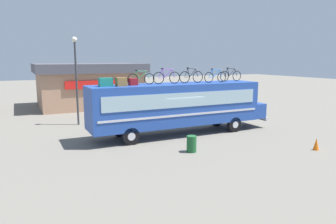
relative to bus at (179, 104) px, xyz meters
The scene contains 14 objects.
ground_plane 1.91m from the bus, behind, with size 120.00×120.00×0.00m, color slate.
bus is the anchor object (origin of this frame).
luggage_bag_1 4.88m from the bus, behind, with size 0.74×0.41×0.47m, color #1E7F66.
luggage_bag_2 4.10m from the bus, behind, with size 0.57×0.47×0.47m, color olive.
luggage_bag_3 3.35m from the bus, behind, with size 0.45×0.43×0.39m, color maroon.
rooftop_bicycle_1 2.97m from the bus, behind, with size 1.70×0.44×0.88m.
rooftop_bicycle_2 1.90m from the bus, behind, with size 1.81×0.44×0.96m.
rooftop_bicycle_3 1.93m from the bus, ahead, with size 1.70×0.44×0.98m.
rooftop_bicycle_4 3.03m from the bus, ahead, with size 1.67×0.44×0.90m.
rooftop_bicycle_5 4.42m from the bus, ahead, with size 1.74×0.44×0.93m.
roadside_building 15.05m from the bus, 99.56° to the left, with size 10.16×8.09×4.26m.
trash_bin 4.14m from the bus, 108.48° to the right, with size 0.50×0.50×0.84m, color #1E592D.
traffic_cone 8.03m from the bus, 52.43° to the right, with size 0.30×0.30×0.64m, color orange.
street_lamp 8.00m from the bus, 132.21° to the left, with size 0.37×0.37×6.23m.
Camera 1 is at (-8.85, -16.94, 4.69)m, focal length 33.20 mm.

